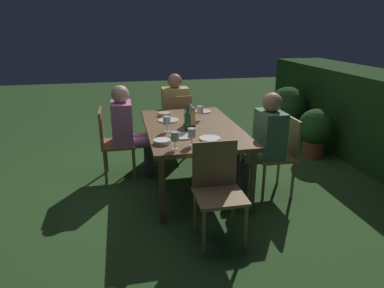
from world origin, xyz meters
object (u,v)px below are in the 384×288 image
object	(u,v)px
person_in_green	(264,140)
wine_glass_a	(192,134)
bowl_bread	(164,114)
wine_glass_b	(175,137)
wine_glass_c	(167,121)
person_in_mustard	(174,108)
chair_side_left_a	(112,140)
potted_plant_corner	(315,130)
plate_b	(210,138)
plate_a	(182,136)
lantern_centerpiece	(189,113)
dining_table	(192,130)
potted_plant_by_hedge	(287,108)
green_bottle_on_table	(188,121)
chair_head_near	(177,121)
bowl_olives	(162,141)
plate_c	(168,120)
plate_d	(203,111)
wine_glass_d	(200,110)
chair_side_right_b	(279,151)
chair_head_far	(218,187)
person_in_pink	(128,127)

from	to	relation	value
person_in_green	wine_glass_a	xyz separation A→B (m)	(0.26, -0.85, 0.20)
wine_glass_a	bowl_bread	distance (m)	1.17
wine_glass_b	wine_glass_c	size ratio (longest dim) A/B	1.00
person_in_mustard	chair_side_left_a	bearing A→B (deg)	-44.92
bowl_bread	potted_plant_corner	bearing A→B (deg)	89.82
plate_b	plate_a	bearing A→B (deg)	-117.74
lantern_centerpiece	plate_b	distance (m)	0.54
chair_side_left_a	wine_glass_c	bearing A→B (deg)	48.24
dining_table	potted_plant_by_hedge	xyz separation A→B (m)	(-1.41, 1.89, -0.16)
green_bottle_on_table	bowl_bread	bearing A→B (deg)	-166.79
chair_head_near	bowl_olives	bearing A→B (deg)	-14.01
plate_c	plate_d	world-z (taller)	same
dining_table	person_in_green	size ratio (longest dim) A/B	1.49
bowl_olives	potted_plant_corner	distance (m)	2.55
dining_table	chair_head_near	bearing A→B (deg)	180.00
dining_table	wine_glass_c	world-z (taller)	wine_glass_c
plate_b	potted_plant_corner	world-z (taller)	plate_b
chair_head_near	potted_plant_corner	xyz separation A→B (m)	(0.59, 1.89, -0.08)
bowl_bread	potted_plant_by_hedge	distance (m)	2.33
lantern_centerpiece	wine_glass_d	size ratio (longest dim) A/B	1.57
chair_head_near	bowl_olives	distance (m)	1.71
lantern_centerpiece	bowl_olives	size ratio (longest dim) A/B	1.57
chair_side_right_b	wine_glass_d	xyz separation A→B (m)	(-0.63, -0.76, 0.35)
plate_a	potted_plant_corner	xyz separation A→B (m)	(-0.88, 2.07, -0.33)
chair_head_near	plate_a	bearing A→B (deg)	-6.89
chair_side_left_a	plate_d	bearing A→B (deg)	100.98
chair_head_far	person_in_green	bearing A→B (deg)	135.10
dining_table	potted_plant_corner	size ratio (longest dim) A/B	2.42
chair_head_near	plate_d	size ratio (longest dim) A/B	4.09
bowl_bread	potted_plant_by_hedge	world-z (taller)	potted_plant_by_hedge
chair_head_far	potted_plant_by_hedge	world-z (taller)	chair_head_far
lantern_centerpiece	wine_glass_c	size ratio (longest dim) A/B	1.57
lantern_centerpiece	wine_glass_c	world-z (taller)	lantern_centerpiece
chair_head_far	green_bottle_on_table	size ratio (longest dim) A/B	3.00
potted_plant_corner	chair_head_near	bearing A→B (deg)	-107.24
dining_table	potted_plant_corner	xyz separation A→B (m)	(-0.52, 1.89, -0.27)
lantern_centerpiece	potted_plant_corner	distance (m)	2.03
green_bottle_on_table	chair_side_left_a	bearing A→B (deg)	-124.39
wine_glass_d	plate_b	size ratio (longest dim) A/B	0.79
dining_table	plate_c	xyz separation A→B (m)	(-0.28, -0.23, 0.06)
chair_side_left_a	wine_glass_b	xyz separation A→B (m)	(1.10, 0.60, 0.35)
person_in_pink	green_bottle_on_table	xyz separation A→B (m)	(0.57, 0.63, 0.19)
plate_c	person_in_green	bearing A→B (deg)	55.14
green_bottle_on_table	plate_a	world-z (taller)	green_bottle_on_table
potted_plant_by_hedge	plate_c	bearing A→B (deg)	-61.78
person_in_mustard	potted_plant_corner	world-z (taller)	person_in_mustard
chair_head_far	chair_head_near	bearing A→B (deg)	180.00
lantern_centerpiece	chair_head_far	bearing A→B (deg)	1.34
dining_table	chair_head_near	distance (m)	1.12
wine_glass_a	plate_b	bearing A→B (deg)	123.74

